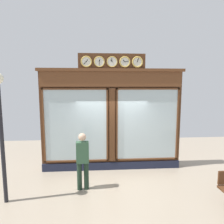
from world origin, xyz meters
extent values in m
plane|color=gray|center=(0.00, 2.80, 0.00)|extent=(14.00, 14.00, 0.00)
cube|color=#4C2B16|center=(0.00, -0.15, 1.76)|extent=(4.98, 0.30, 3.52)
cube|color=#191E33|center=(0.00, 0.02, 0.14)|extent=(4.98, 0.08, 0.28)
cube|color=brown|center=(0.00, 0.04, 3.26)|extent=(4.88, 0.08, 0.52)
cube|color=brown|center=(0.00, 0.02, 3.57)|extent=(5.08, 0.20, 0.10)
cube|color=silver|center=(-1.27, 0.01, 1.65)|extent=(2.14, 0.02, 2.50)
cube|color=brown|center=(-1.27, 0.04, 2.92)|extent=(2.24, 0.04, 0.05)
cube|color=brown|center=(-1.27, 0.04, 0.37)|extent=(2.24, 0.04, 0.05)
cube|color=brown|center=(-2.36, 0.04, 1.65)|extent=(0.05, 0.04, 2.60)
cube|color=brown|center=(-0.18, 0.04, 1.65)|extent=(0.05, 0.04, 2.60)
cube|color=silver|center=(1.27, 0.01, 1.65)|extent=(2.14, 0.02, 2.50)
cube|color=brown|center=(1.27, 0.04, 2.92)|extent=(2.24, 0.04, 0.05)
cube|color=brown|center=(1.27, 0.04, 0.37)|extent=(2.24, 0.04, 0.05)
cube|color=brown|center=(2.36, 0.04, 1.65)|extent=(0.05, 0.04, 2.60)
cube|color=brown|center=(0.18, 0.04, 1.65)|extent=(0.05, 0.04, 2.60)
cube|color=#4C2B16|center=(0.00, 0.03, 1.65)|extent=(0.20, 0.10, 2.60)
cube|color=#4C2B16|center=(0.00, -0.02, 3.84)|extent=(2.30, 0.06, 0.57)
cylinder|color=silver|center=(-0.87, 0.06, 3.84)|extent=(0.31, 0.02, 0.31)
torus|color=gold|center=(-0.87, 0.06, 3.84)|extent=(0.38, 0.05, 0.38)
cube|color=black|center=(-0.87, 0.07, 3.88)|extent=(0.03, 0.01, 0.09)
cube|color=black|center=(-0.88, 0.07, 3.90)|extent=(0.05, 0.01, 0.13)
sphere|color=black|center=(-0.87, 0.08, 3.84)|extent=(0.02, 0.02, 0.02)
cylinder|color=silver|center=(-0.43, 0.06, 3.84)|extent=(0.31, 0.02, 0.31)
torus|color=gold|center=(-0.43, 0.06, 3.84)|extent=(0.38, 0.05, 0.38)
cube|color=black|center=(-0.40, 0.07, 3.87)|extent=(0.07, 0.01, 0.07)
cube|color=black|center=(-0.50, 0.07, 3.85)|extent=(0.13, 0.01, 0.04)
sphere|color=black|center=(-0.43, 0.08, 3.84)|extent=(0.02, 0.02, 0.02)
cylinder|color=silver|center=(0.00, 0.06, 3.84)|extent=(0.31, 0.02, 0.31)
torus|color=gold|center=(0.00, 0.06, 3.84)|extent=(0.37, 0.03, 0.37)
cube|color=black|center=(0.03, 0.07, 3.87)|extent=(0.07, 0.01, 0.07)
cube|color=black|center=(0.01, 0.07, 3.90)|extent=(0.04, 0.01, 0.13)
sphere|color=black|center=(0.00, 0.08, 3.84)|extent=(0.02, 0.02, 0.02)
cylinder|color=silver|center=(0.43, 0.06, 3.84)|extent=(0.31, 0.02, 0.31)
torus|color=gold|center=(0.43, 0.06, 3.84)|extent=(0.37, 0.04, 0.37)
cube|color=black|center=(0.42, 0.07, 3.88)|extent=(0.04, 0.01, 0.08)
cube|color=black|center=(0.44, 0.07, 3.77)|extent=(0.02, 0.01, 0.13)
sphere|color=black|center=(0.43, 0.08, 3.84)|extent=(0.02, 0.02, 0.02)
cylinder|color=silver|center=(0.87, 0.06, 3.84)|extent=(0.31, 0.02, 0.31)
torus|color=gold|center=(0.87, 0.06, 3.84)|extent=(0.38, 0.04, 0.38)
cube|color=black|center=(0.84, 0.07, 3.87)|extent=(0.07, 0.01, 0.08)
cube|color=black|center=(0.91, 0.07, 3.79)|extent=(0.10, 0.01, 0.10)
sphere|color=black|center=(0.87, 0.08, 3.84)|extent=(0.02, 0.02, 0.02)
cylinder|color=#1C2F21|center=(1.05, 1.36, 0.41)|extent=(0.14, 0.14, 0.82)
cylinder|color=#1C2F21|center=(0.85, 1.34, 0.41)|extent=(0.14, 0.14, 0.82)
cube|color=#33563D|center=(0.95, 1.35, 1.13)|extent=(0.38, 0.25, 0.62)
sphere|color=tan|center=(0.95, 1.35, 1.58)|extent=(0.22, 0.22, 0.22)
cylinder|color=black|center=(2.93, 1.86, 1.54)|extent=(0.10, 0.10, 3.08)
camera|label=1|loc=(0.51, 6.98, 3.04)|focal=32.24mm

